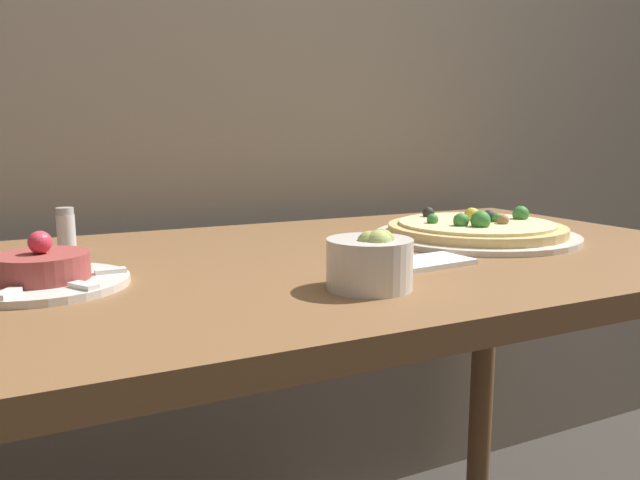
# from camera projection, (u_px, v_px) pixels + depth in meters

# --- Properties ---
(dining_table) EXTENTS (1.39, 0.77, 0.78)m
(dining_table) POSITION_uv_depth(u_px,v_px,m) (322.00, 318.00, 1.02)
(dining_table) COLOR brown
(dining_table) RESTS_ON ground_plane
(pizza_plate) EXTENTS (0.37, 0.37, 0.06)m
(pizza_plate) POSITION_uv_depth(u_px,v_px,m) (476.00, 230.00, 1.16)
(pizza_plate) COLOR silver
(pizza_plate) RESTS_ON dining_table
(tartare_plate) EXTENTS (0.21, 0.21, 0.07)m
(tartare_plate) POSITION_uv_depth(u_px,v_px,m) (42.00, 274.00, 0.79)
(tartare_plate) COLOR silver
(tartare_plate) RESTS_ON dining_table
(small_bowl) EXTENTS (0.11, 0.11, 0.08)m
(small_bowl) POSITION_uv_depth(u_px,v_px,m) (370.00, 261.00, 0.78)
(small_bowl) COLOR silver
(small_bowl) RESTS_ON dining_table
(napkin) EXTENTS (0.14, 0.09, 0.01)m
(napkin) POSITION_uv_depth(u_px,v_px,m) (428.00, 262.00, 0.93)
(napkin) COLOR white
(napkin) RESTS_ON dining_table
(salt_shaker) EXTENTS (0.03, 0.03, 0.07)m
(salt_shaker) POSITION_uv_depth(u_px,v_px,m) (66.00, 229.00, 1.04)
(salt_shaker) COLOR silver
(salt_shaker) RESTS_ON dining_table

